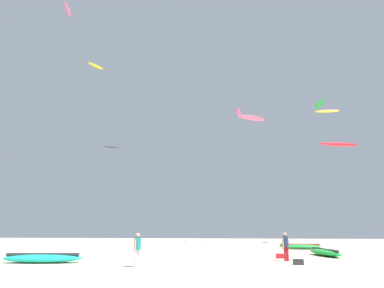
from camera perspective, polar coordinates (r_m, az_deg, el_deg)
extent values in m
plane|color=beige|center=(12.73, -9.41, -24.26)|extent=(120.00, 120.00, 0.00)
cylinder|color=silver|center=(18.23, -10.34, -20.09)|extent=(0.17, 0.17, 0.88)
cylinder|color=silver|center=(18.40, -9.98, -20.06)|extent=(0.17, 0.17, 0.88)
cylinder|color=teal|center=(18.27, -10.04, -17.66)|extent=(0.40, 0.40, 0.66)
cylinder|color=tan|center=(18.07, -10.47, -17.75)|extent=(0.12, 0.12, 0.61)
cylinder|color=tan|center=(18.47, -9.62, -17.74)|extent=(0.12, 0.12, 0.61)
sphere|color=tan|center=(18.25, -9.97, -16.23)|extent=(0.24, 0.24, 0.24)
cylinder|color=#B21E23|center=(22.26, 17.18, -18.80)|extent=(0.17, 0.17, 0.88)
cylinder|color=#B21E23|center=(22.11, 16.81, -18.85)|extent=(0.17, 0.17, 0.88)
cylinder|color=navy|center=(22.14, 16.84, -16.84)|extent=(0.40, 0.40, 0.66)
cylinder|color=tan|center=(22.32, 17.27, -16.86)|extent=(0.12, 0.12, 0.61)
cylinder|color=tan|center=(21.97, 16.41, -16.96)|extent=(0.12, 0.12, 0.61)
sphere|color=tan|center=(22.13, 16.74, -15.67)|extent=(0.24, 0.24, 0.24)
ellipsoid|color=green|center=(27.30, 23.29, -17.91)|extent=(1.94, 4.80, 0.54)
cylinder|color=#2D2D33|center=(27.29, 23.24, -17.47)|extent=(0.78, 4.28, 0.21)
ellipsoid|color=#19B29E|center=(22.28, -25.86, -18.44)|extent=(4.96, 1.91, 0.60)
cylinder|color=#2D2D33|center=(22.26, -25.79, -17.88)|extent=(4.45, 0.69, 0.21)
ellipsoid|color=green|center=(36.31, 19.27, -17.40)|extent=(4.42, 1.46, 0.53)
cylinder|color=red|center=(36.30, 19.24, -17.09)|extent=(4.02, 0.38, 0.19)
cube|color=red|center=(24.14, 15.92, -19.25)|extent=(0.56, 0.36, 0.32)
cube|color=#2D2D33|center=(20.15, 19.01, -19.88)|extent=(0.56, 0.36, 0.32)
ellipsoid|color=green|center=(53.17, 22.42, 6.77)|extent=(1.63, 4.32, 0.77)
ellipsoid|color=#E5598C|center=(43.03, 10.93, 4.75)|extent=(4.39, 3.29, 0.46)
ellipsoid|color=yellow|center=(60.44, 23.64, 5.56)|extent=(4.32, 1.29, 1.02)
cylinder|color=#E5598C|center=(60.51, 23.62, 5.73)|extent=(3.97, 0.22, 0.19)
ellipsoid|color=#E5598C|center=(42.39, -21.94, 22.03)|extent=(1.34, 2.63, 0.62)
cylinder|color=#E5598C|center=(42.46, -21.92, 22.15)|extent=(0.70, 2.28, 0.11)
ellipsoid|color=#2D2D33|center=(56.08, -14.55, -0.55)|extent=(2.65, 1.49, 0.57)
cylinder|color=purple|center=(56.11, -14.55, -0.44)|extent=(2.26, 0.82, 0.11)
ellipsoid|color=yellow|center=(53.51, -17.33, 13.58)|extent=(2.17, 2.79, 0.31)
cylinder|color=green|center=(53.57, -17.32, 13.69)|extent=(1.48, 2.24, 0.12)
ellipsoid|color=red|center=(35.15, 25.39, -0.06)|extent=(4.40, 2.29, 0.61)
ellipsoid|color=#E5598C|center=(55.65, 8.54, 5.89)|extent=(1.04, 3.39, 0.77)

